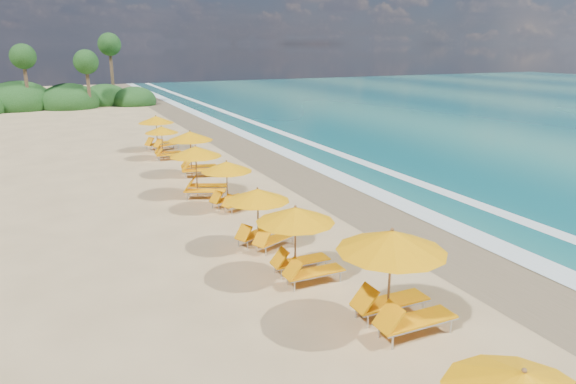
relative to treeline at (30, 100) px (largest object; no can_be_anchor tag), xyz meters
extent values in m
plane|color=tan|center=(9.94, -45.51, -1.00)|extent=(160.00, 160.00, 0.00)
cube|color=#867050|center=(13.94, -45.51, -0.99)|extent=(4.00, 160.00, 0.01)
cube|color=white|center=(15.44, -45.51, -0.97)|extent=(1.20, 160.00, 0.01)
cube|color=white|center=(18.44, -45.51, -0.97)|extent=(0.80, 160.00, 0.01)
sphere|color=olive|center=(7.51, -58.97, 1.30)|extent=(0.08, 0.08, 0.08)
cylinder|color=olive|center=(8.72, -54.04, 0.29)|extent=(0.06, 0.06, 2.57)
cone|color=#FFA105|center=(8.72, -54.04, 1.36)|extent=(2.65, 2.65, 0.52)
sphere|color=olive|center=(8.72, -54.04, 1.65)|extent=(0.09, 0.09, 0.09)
cylinder|color=olive|center=(7.86, -50.55, 0.14)|extent=(0.06, 0.06, 2.26)
cone|color=#FFA105|center=(7.86, -50.55, 1.08)|extent=(2.33, 2.33, 0.45)
sphere|color=olive|center=(7.86, -50.55, 1.33)|extent=(0.08, 0.08, 0.08)
cylinder|color=olive|center=(7.78, -47.75, 0.06)|extent=(0.05, 0.05, 2.12)
cone|color=#FFA105|center=(7.78, -47.75, 0.94)|extent=(2.89, 2.89, 0.43)
sphere|color=olive|center=(7.78, -47.75, 1.18)|extent=(0.08, 0.08, 0.08)
cylinder|color=olive|center=(8.19, -43.17, 0.05)|extent=(0.05, 0.05, 2.09)
cone|color=#FFA105|center=(8.19, -43.17, 0.92)|extent=(2.79, 2.79, 0.42)
sphere|color=olive|center=(8.19, -43.17, 1.15)|extent=(0.07, 0.07, 0.07)
cylinder|color=olive|center=(7.59, -40.51, 0.16)|extent=(0.06, 0.06, 2.32)
cone|color=#FFA105|center=(7.59, -40.51, 1.13)|extent=(3.13, 3.13, 0.47)
sphere|color=olive|center=(7.59, -40.51, 1.38)|extent=(0.08, 0.08, 0.08)
cylinder|color=olive|center=(8.35, -36.53, 0.18)|extent=(0.06, 0.06, 2.35)
cone|color=#FFA105|center=(8.35, -36.53, 1.16)|extent=(2.82, 2.82, 0.47)
sphere|color=olive|center=(8.35, -36.53, 1.42)|extent=(0.08, 0.08, 0.08)
cylinder|color=olive|center=(7.80, -31.73, 0.00)|extent=(0.05, 0.05, 1.99)
cone|color=#FFA105|center=(7.80, -31.73, 0.83)|extent=(2.20, 2.20, 0.40)
sphere|color=olive|center=(7.80, -31.73, 1.05)|extent=(0.07, 0.07, 0.07)
cylinder|color=olive|center=(8.03, -28.90, 0.13)|extent=(0.06, 0.06, 2.26)
cone|color=#FFA105|center=(8.03, -28.90, 1.07)|extent=(3.13, 3.13, 0.45)
sphere|color=olive|center=(8.03, -28.90, 1.32)|extent=(0.08, 0.08, 0.08)
ellipsoid|color=#163D14|center=(3.94, -0.51, -0.37)|extent=(6.40, 6.40, 4.16)
ellipsoid|color=#163D14|center=(-1.06, 0.49, -0.29)|extent=(7.20, 7.20, 4.68)
ellipsoid|color=#163D14|center=(7.94, 1.49, -0.45)|extent=(5.60, 5.60, 3.64)
ellipsoid|color=#163D14|center=(10.94, -0.51, -0.51)|extent=(5.00, 5.00, 3.25)
cylinder|color=brown|center=(5.94, -2.51, 1.50)|extent=(0.36, 0.36, 5.00)
sphere|color=#163D14|center=(5.94, -2.51, 4.00)|extent=(2.60, 2.60, 2.60)
cylinder|color=brown|center=(-0.06, -1.51, 1.80)|extent=(0.36, 0.36, 5.60)
sphere|color=#163D14|center=(-0.06, -1.51, 4.60)|extent=(2.60, 2.60, 2.60)
cylinder|color=brown|center=(8.94, 1.49, 2.40)|extent=(0.36, 0.36, 6.80)
sphere|color=#163D14|center=(8.94, 1.49, 5.80)|extent=(2.60, 2.60, 2.60)
camera|label=1|loc=(1.69, -63.46, 5.83)|focal=32.45mm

